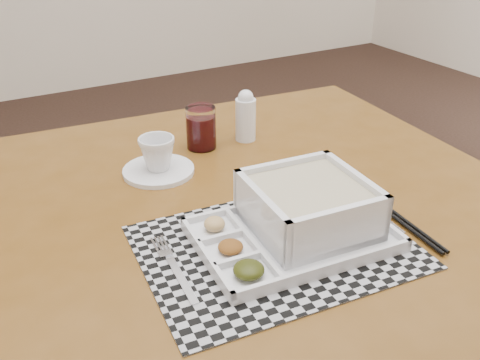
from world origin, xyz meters
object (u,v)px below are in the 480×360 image
serving_tray (303,215)px  cup (157,153)px  dining_table (250,246)px  juice_glass (201,129)px  creamer_bottle (246,116)px

serving_tray → cup: (-0.13, 0.34, 0.01)m
dining_table → juice_glass: (0.04, 0.29, 0.13)m
creamer_bottle → serving_tray: bearing=-106.3°
juice_glass → creamer_bottle: (0.11, -0.01, 0.01)m
juice_glass → creamer_bottle: size_ratio=0.80×
cup → juice_glass: size_ratio=0.77×
serving_tray → dining_table: bearing=107.5°
juice_glass → dining_table: bearing=-98.1°
dining_table → creamer_bottle: 0.35m
dining_table → cup: cup is taller
dining_table → cup: bearing=112.9°
serving_tray → creamer_bottle: size_ratio=2.75×
dining_table → serving_tray: size_ratio=3.51×
cup → creamer_bottle: bearing=1.4°
dining_table → juice_glass: size_ratio=12.12×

